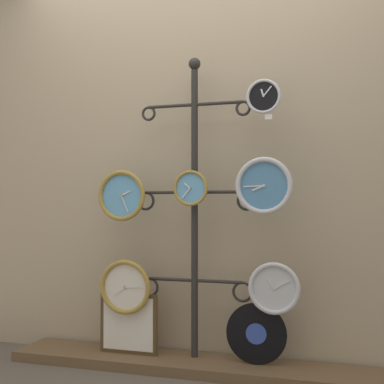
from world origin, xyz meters
The scene contains 12 objects.
shop_wall centered at (0.00, 0.57, 1.40)m, with size 4.40×0.04×2.80m.
low_shelf centered at (0.00, 0.35, 0.03)m, with size 2.20×0.36×0.06m.
display_stand centered at (0.00, 0.41, 0.59)m, with size 0.75×0.41×1.84m.
clock_top_right centered at (0.43, 0.32, 1.56)m, with size 0.20×0.04×0.20m.
clock_middle_left centered at (-0.44, 0.33, 1.01)m, with size 0.31×0.04×0.31m.
clock_middle_center centered at (0.00, 0.34, 1.06)m, with size 0.21×0.04×0.21m.
clock_middle_right centered at (0.44, 0.31, 1.06)m, with size 0.32×0.04×0.32m.
clock_bottom_left centered at (-0.41, 0.32, 0.47)m, with size 0.33×0.04×0.33m.
clock_bottom_right centered at (0.49, 0.32, 0.50)m, with size 0.29×0.04×0.29m.
vinyl_record centered at (0.38, 0.36, 0.23)m, with size 0.35×0.01×0.35m.
picture_frame centered at (-0.40, 0.35, 0.24)m, with size 0.37×0.02×0.36m.
price_tag_upper centered at (0.46, 0.32, 1.45)m, with size 0.04×0.00×0.03m.
Camera 1 is at (0.96, -2.62, 0.96)m, focal length 50.00 mm.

